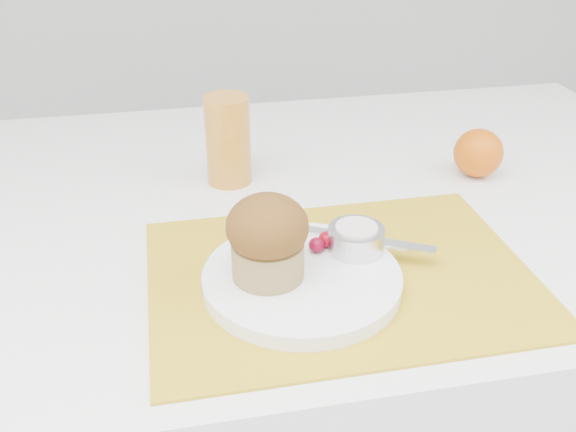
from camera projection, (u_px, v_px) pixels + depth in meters
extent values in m
cube|color=white|center=(327.00, 383.00, 1.12)|extent=(1.20, 0.80, 0.75)
cube|color=gold|center=(341.00, 275.00, 0.75)|extent=(0.44, 0.33, 0.00)
cylinder|color=white|center=(302.00, 279.00, 0.72)|extent=(0.29, 0.29, 0.02)
cylinder|color=#BDBDC1|center=(356.00, 239.00, 0.75)|extent=(0.08, 0.08, 0.03)
cylinder|color=silver|center=(357.00, 228.00, 0.74)|extent=(0.06, 0.06, 0.01)
ellipsoid|color=#500215|center=(317.00, 245.00, 0.75)|extent=(0.02, 0.02, 0.02)
ellipsoid|color=#5D020B|center=(327.00, 239.00, 0.76)|extent=(0.02, 0.02, 0.02)
cube|color=silver|center=(354.00, 238.00, 0.78)|extent=(0.18, 0.11, 0.00)
sphere|color=#CC5707|center=(478.00, 153.00, 0.96)|extent=(0.07, 0.07, 0.07)
cylinder|color=orange|center=(228.00, 140.00, 0.93)|extent=(0.08, 0.08, 0.13)
cylinder|color=#9A7F4A|center=(268.00, 259.00, 0.70)|extent=(0.08, 0.08, 0.04)
ellipsoid|color=#39200A|center=(267.00, 227.00, 0.68)|extent=(0.09, 0.09, 0.07)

